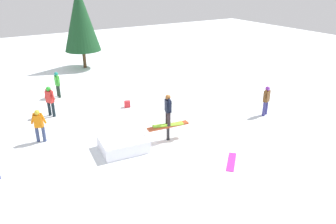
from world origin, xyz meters
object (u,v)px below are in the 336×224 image
object	(u,v)px
bystander_brown	(266,99)
pine_tree_near	(80,18)
loose_snowboard_white	(176,107)
rail_feature	(168,128)
loose_snowboard_magenta	(231,162)
bystander_red	(50,100)
bystander_orange	(39,124)
bystander_green	(57,83)
main_rider_on_rail	(168,110)
backpack_on_snow	(127,104)

from	to	relation	value
bystander_brown	pine_tree_near	distance (m)	14.62
bystander_brown	loose_snowboard_white	distance (m)	4.64
rail_feature	loose_snowboard_magenta	bearing A→B (deg)	-62.49
pine_tree_near	bystander_red	bearing A→B (deg)	-118.12
bystander_red	loose_snowboard_magenta	xyz separation A→B (m)	(4.77, -8.00, -0.85)
bystander_orange	bystander_green	distance (m)	5.53
loose_snowboard_white	loose_snowboard_magenta	bearing A→B (deg)	-169.45
main_rider_on_rail	bystander_orange	size ratio (longest dim) A/B	0.95
bystander_brown	loose_snowboard_white	bearing A→B (deg)	-63.43
bystander_orange	loose_snowboard_white	xyz separation A→B (m)	(6.99, 0.33, -0.80)
bystander_orange	loose_snowboard_magenta	distance (m)	8.00
bystander_brown	bystander_red	size ratio (longest dim) A/B	0.98
bystander_orange	loose_snowboard_magenta	bearing A→B (deg)	-16.49
bystander_red	pine_tree_near	bearing A→B (deg)	121.79
bystander_brown	loose_snowboard_magenta	distance (m)	5.20
pine_tree_near	loose_snowboard_magenta	bearing A→B (deg)	-88.38
bystander_green	loose_snowboard_magenta	bearing A→B (deg)	17.66
bystander_red	loose_snowboard_magenta	bearing A→B (deg)	0.72
main_rider_on_rail	bystander_green	bearing A→B (deg)	123.66
rail_feature	backpack_on_snow	distance (m)	4.33
pine_tree_near	backpack_on_snow	bearing A→B (deg)	-93.79
loose_snowboard_magenta	pine_tree_near	size ratio (longest dim) A/B	0.23
rail_feature	bystander_red	world-z (taller)	bystander_red
rail_feature	bystander_brown	xyz separation A→B (m)	(5.56, -0.23, 0.28)
rail_feature	main_rider_on_rail	distance (m)	0.80
loose_snowboard_magenta	backpack_on_snow	size ratio (longest dim) A/B	3.99
bystander_brown	loose_snowboard_white	size ratio (longest dim) A/B	1.21
bystander_brown	loose_snowboard_magenta	world-z (taller)	bystander_brown
bystander_orange	loose_snowboard_white	world-z (taller)	bystander_orange
bystander_green	bystander_red	bearing A→B (deg)	-22.80
bystander_red	bystander_green	bearing A→B (deg)	129.06
main_rider_on_rail	loose_snowboard_magenta	bearing A→B (deg)	-53.45
loose_snowboard_white	bystander_green	bearing A→B (deg)	68.12
bystander_brown	bystander_red	world-z (taller)	bystander_red
rail_feature	pine_tree_near	bearing A→B (deg)	92.93
loose_snowboard_white	loose_snowboard_magenta	xyz separation A→B (m)	(-1.20, -5.78, 0.00)
bystander_red	bystander_brown	bearing A→B (deg)	29.43
rail_feature	bystander_green	distance (m)	8.25
rail_feature	backpack_on_snow	bearing A→B (deg)	94.88
bystander_green	bystander_orange	bearing A→B (deg)	-23.37
bystander_brown	bystander_orange	size ratio (longest dim) A/B	1.05
backpack_on_snow	pine_tree_near	bearing A→B (deg)	-76.01
rail_feature	loose_snowboard_magenta	size ratio (longest dim) A/B	1.37
rail_feature	bystander_orange	size ratio (longest dim) A/B	1.29
bystander_brown	pine_tree_near	bearing A→B (deg)	-88.87
bystander_red	pine_tree_near	xyz separation A→B (m)	(4.31, 8.07, 2.76)
main_rider_on_rail	rail_feature	bearing A→B (deg)	0.00
main_rider_on_rail	loose_snowboard_magenta	world-z (taller)	main_rider_on_rail
bystander_red	backpack_on_snow	size ratio (longest dim) A/B	4.53
main_rider_on_rail	backpack_on_snow	distance (m)	4.48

